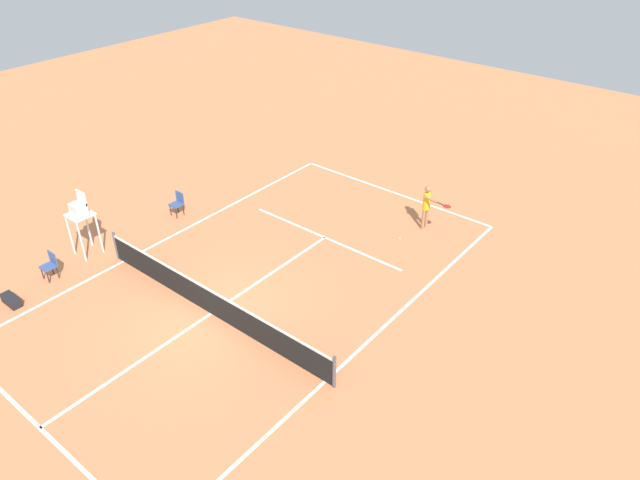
# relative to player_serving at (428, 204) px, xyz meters

# --- Properties ---
(ground_plane) EXTENTS (60.00, 60.00, 0.00)m
(ground_plane) POSITION_rel_player_serving_xyz_m (2.57, 8.57, -1.08)
(ground_plane) COLOR #D37A4C
(court_lines) EXTENTS (9.14, 20.66, 0.01)m
(court_lines) POSITION_rel_player_serving_xyz_m (2.57, 8.57, -1.07)
(court_lines) COLOR white
(court_lines) RESTS_ON ground
(tennis_net) EXTENTS (9.74, 0.10, 1.07)m
(tennis_net) POSITION_rel_player_serving_xyz_m (2.57, 8.57, -0.58)
(tennis_net) COLOR #4C4C51
(tennis_net) RESTS_ON ground
(player_serving) EXTENTS (1.29, 0.69, 1.80)m
(player_serving) POSITION_rel_player_serving_xyz_m (0.00, 0.00, 0.00)
(player_serving) COLOR #9E704C
(player_serving) RESTS_ON ground
(tennis_ball) EXTENTS (0.07, 0.07, 0.07)m
(tennis_ball) POSITION_rel_player_serving_xyz_m (0.33, 1.26, -1.04)
(tennis_ball) COLOR #CCE033
(tennis_ball) RESTS_ON ground
(umpire_chair) EXTENTS (0.80, 0.80, 2.41)m
(umpire_chair) POSITION_rel_player_serving_xyz_m (8.51, 9.01, 0.53)
(umpire_chair) COLOR silver
(umpire_chair) RESTS_ON ground
(courtside_chair_near) EXTENTS (0.44, 0.46, 0.95)m
(courtside_chair_near) POSITION_rel_player_serving_xyz_m (8.12, 10.63, -0.54)
(courtside_chair_near) COLOR #262626
(courtside_chair_near) RESTS_ON ground
(courtside_chair_mid) EXTENTS (0.44, 0.46, 0.95)m
(courtside_chair_mid) POSITION_rel_player_serving_xyz_m (8.15, 5.22, -0.54)
(courtside_chair_mid) COLOR #262626
(courtside_chair_mid) RESTS_ON ground
(equipment_bag) EXTENTS (0.76, 0.32, 0.30)m
(equipment_bag) POSITION_rel_player_serving_xyz_m (7.82, 12.22, -0.93)
(equipment_bag) COLOR black
(equipment_bag) RESTS_ON ground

